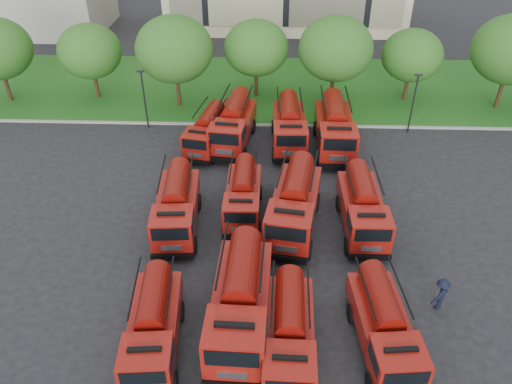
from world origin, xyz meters
TOP-DOWN VIEW (x-y plane):
  - ground at (0.00, 0.00)m, footprint 140.00×140.00m
  - lawn at (0.00, 26.00)m, footprint 70.00×16.00m
  - curb at (0.00, 17.90)m, footprint 70.00×0.30m
  - tree_1 at (-16.00, 23.00)m, footprint 5.71×5.71m
  - tree_2 at (-8.00, 21.50)m, footprint 6.72×6.72m
  - tree_3 at (-1.00, 24.00)m, footprint 5.88×5.88m
  - tree_4 at (6.00, 22.50)m, footprint 6.55×6.55m
  - tree_5 at (13.00, 23.50)m, footprint 5.46×5.46m
  - lamp_post_0 at (-10.00, 17.20)m, footprint 0.60×0.25m
  - lamp_post_1 at (12.00, 17.20)m, footprint 0.60×0.25m
  - fire_truck_0 at (-4.84, -5.15)m, footprint 2.82×6.69m
  - fire_truck_1 at (-0.81, -3.72)m, footprint 3.13×8.01m
  - fire_truck_2 at (1.53, -5.35)m, footprint 2.57×6.68m
  - fire_truck_3 at (5.98, -4.79)m, footprint 2.89×6.74m
  - fire_truck_4 at (-5.26, 4.07)m, footprint 2.99×7.25m
  - fire_truck_5 at (-1.22, 5.62)m, footprint 2.35×6.37m
  - fire_truck_6 at (2.04, 4.36)m, footprint 3.87×8.08m
  - fire_truck_7 at (6.25, 4.36)m, footprint 2.68×7.04m
  - fire_truck_8 at (-4.50, 14.06)m, footprint 3.33×6.66m
  - fire_truck_9 at (-2.49, 14.87)m, footprint 3.51×7.85m
  - fire_truck_10 at (1.93, 14.81)m, footprint 2.81×7.40m
  - fire_truck_11 at (5.46, 14.36)m, footprint 3.00×7.95m
  - firefighter_3 at (9.42, -2.21)m, footprint 1.39×1.31m
  - firefighter_4 at (-0.20, 0.64)m, footprint 0.95×1.01m
  - firefighter_5 at (6.58, 1.21)m, footprint 1.43×0.77m

SIDE VIEW (x-z plane):
  - ground at x=0.00m, z-range 0.00..0.00m
  - firefighter_3 at x=9.42m, z-range -0.98..0.98m
  - firefighter_4 at x=-0.20m, z-range -0.87..0.87m
  - firefighter_5 at x=6.58m, z-range -0.74..0.74m
  - lawn at x=0.00m, z-range 0.00..0.12m
  - curb at x=0.00m, z-range 0.00..0.14m
  - fire_truck_5 at x=-1.22m, z-range 0.01..2.91m
  - fire_truck_8 at x=-4.50m, z-range 0.01..2.91m
  - fire_truck_0 at x=-4.84m, z-range 0.01..2.98m
  - fire_truck_3 at x=5.98m, z-range 0.01..3.00m
  - fire_truck_2 at x=1.53m, z-range 0.01..3.02m
  - fire_truck_7 at x=6.25m, z-range 0.01..3.20m
  - fire_truck_4 at x=-5.26m, z-range 0.01..3.24m
  - fire_truck_10 at x=1.93m, z-range 0.01..3.36m
  - fire_truck_9 at x=-2.49m, z-range 0.01..3.47m
  - fire_truck_6 at x=2.04m, z-range 0.01..3.54m
  - fire_truck_11 at x=5.46m, z-range 0.01..3.61m
  - fire_truck_1 at x=-0.81m, z-range 0.01..3.62m
  - lamp_post_0 at x=-10.00m, z-range 0.34..5.45m
  - lamp_post_1 at x=12.00m, z-range 0.34..5.45m
  - tree_5 at x=13.00m, z-range 1.01..7.69m
  - tree_1 at x=-16.00m, z-range 1.06..8.04m
  - tree_3 at x=-1.00m, z-range 1.09..8.28m
  - tree_4 at x=6.00m, z-range 1.21..9.23m
  - tree_2 at x=-8.00m, z-range 1.25..9.46m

